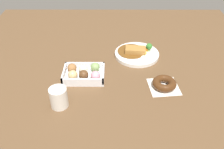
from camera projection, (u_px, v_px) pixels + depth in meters
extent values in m
plane|color=brown|center=(112.00, 73.00, 1.20)|extent=(1.60, 1.60, 0.00)
cylinder|color=white|center=(136.00, 54.00, 1.33)|extent=(0.23, 0.23, 0.02)
cylinder|color=brown|center=(130.00, 51.00, 1.33)|extent=(0.15, 0.15, 0.01)
cube|color=#A87538|center=(135.00, 50.00, 1.31)|extent=(0.11, 0.07, 0.02)
cylinder|color=white|center=(143.00, 55.00, 1.30)|extent=(0.06, 0.06, 0.00)
ellipsoid|color=yellow|center=(143.00, 53.00, 1.30)|extent=(0.03, 0.03, 0.01)
cylinder|color=#8CB766|center=(148.00, 50.00, 1.33)|extent=(0.01, 0.01, 0.02)
sphere|color=#387A2D|center=(148.00, 46.00, 1.32)|extent=(0.03, 0.03, 0.03)
cube|color=orange|center=(145.00, 49.00, 1.33)|extent=(0.02, 0.02, 0.02)
cube|color=white|center=(83.00, 76.00, 1.17)|extent=(0.19, 0.14, 0.01)
cube|color=white|center=(102.00, 73.00, 1.16)|extent=(0.01, 0.14, 0.03)
cube|color=white|center=(63.00, 73.00, 1.16)|extent=(0.01, 0.14, 0.03)
cube|color=white|center=(84.00, 65.00, 1.21)|extent=(0.19, 0.01, 0.03)
cube|color=white|center=(81.00, 81.00, 1.11)|extent=(0.19, 0.01, 0.03)
sphere|color=#84A860|center=(94.00, 68.00, 1.18)|extent=(0.04, 0.04, 0.04)
sphere|color=#EFE5C6|center=(82.00, 69.00, 1.17)|extent=(0.04, 0.04, 0.04)
sphere|color=#9E6B3D|center=(71.00, 68.00, 1.18)|extent=(0.04, 0.04, 0.04)
sphere|color=pink|center=(94.00, 76.00, 1.13)|extent=(0.04, 0.04, 0.04)
sphere|color=brown|center=(83.00, 75.00, 1.14)|extent=(0.04, 0.04, 0.04)
sphere|color=#DBB77A|center=(72.00, 75.00, 1.14)|extent=(0.04, 0.04, 0.04)
cube|color=white|center=(163.00, 87.00, 1.12)|extent=(0.14, 0.14, 0.00)
torus|color=#4C2B14|center=(163.00, 83.00, 1.11)|extent=(0.11, 0.11, 0.04)
cylinder|color=silver|center=(57.00, 98.00, 1.00)|extent=(0.07, 0.07, 0.09)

